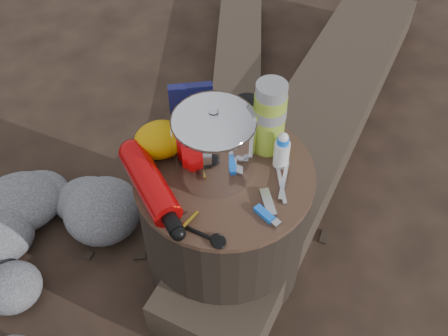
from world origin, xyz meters
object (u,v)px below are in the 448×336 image
object	(u,v)px
log_main	(313,130)
travel_mug	(247,118)
stump	(224,221)
thermos	(269,118)
fuel_bottle	(150,183)
camping_pot	(214,141)

from	to	relation	value
log_main	travel_mug	distance (m)	0.66
stump	log_main	distance (m)	0.67
thermos	fuel_bottle	bearing A→B (deg)	-171.75
camping_pot	thermos	distance (m)	0.17
log_main	fuel_bottle	distance (m)	0.93
camping_pot	travel_mug	distance (m)	0.17
log_main	fuel_bottle	bearing A→B (deg)	-104.92
log_main	thermos	world-z (taller)	thermos
stump	fuel_bottle	size ratio (longest dim) A/B	1.55
fuel_bottle	travel_mug	bearing A→B (deg)	13.22
stump	camping_pot	world-z (taller)	camping_pot
thermos	travel_mug	xyz separation A→B (m)	(-0.04, 0.07, -0.05)
fuel_bottle	camping_pot	bearing A→B (deg)	-0.71
log_main	thermos	bearing A→B (deg)	-90.82
travel_mug	fuel_bottle	bearing A→B (deg)	-159.34
fuel_bottle	thermos	bearing A→B (deg)	0.80
camping_pot	fuel_bottle	bearing A→B (deg)	-173.26
camping_pot	log_main	bearing A→B (deg)	34.33
log_main	stump	bearing A→B (deg)	-96.47
log_main	thermos	distance (m)	0.71
thermos	camping_pot	bearing A→B (deg)	-170.10
log_main	travel_mug	bearing A→B (deg)	-99.61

